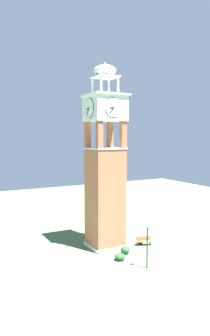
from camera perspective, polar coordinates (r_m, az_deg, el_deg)
The scene contains 8 objects.
ground at distance 34.62m, azimuth 0.00°, elevation -13.98°, with size 80.00×80.00×0.00m, color #517547.
clock_tower at distance 32.81m, azimuth 0.00°, elevation -0.94°, with size 3.86×3.86×19.08m.
park_bench at distance 35.09m, azimuth 6.98°, elevation -12.92°, with size 0.99×1.65×0.95m.
lamp_post at distance 28.69m, azimuth 7.64°, elevation -12.35°, with size 0.36×0.36×4.08m.
trash_bin at distance 35.40m, azimuth 6.39°, elevation -12.89°, with size 0.52×0.52×0.80m, color #2D2D33.
shrub_near_entry at distance 31.05m, azimuth 2.73°, elevation -15.71°, with size 0.98×0.98×0.68m, color #234C28.
shrub_left_of_tower at distance 38.96m, azimuth 2.61°, elevation -11.13°, with size 1.09×1.09×0.76m, color #234C28.
shrub_behind_bench at distance 32.58m, azimuth 3.67°, elevation -14.54°, with size 0.89×0.89×0.80m, color #234C28.
Camera 1 is at (-28.62, 15.58, 11.71)m, focal length 33.76 mm.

